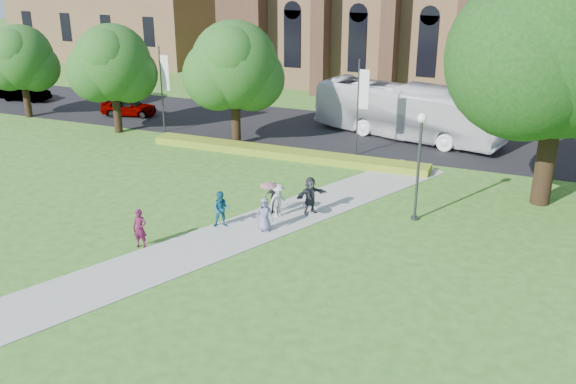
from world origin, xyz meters
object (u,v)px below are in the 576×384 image
at_px(large_tree, 565,36).
at_px(car_1, 25,92).
at_px(streetlamp, 419,154).
at_px(tour_coach, 407,111).
at_px(car_0, 129,107).
at_px(pedestrian_0, 140,228).

height_order(large_tree, car_1, large_tree).
relative_size(streetlamp, tour_coach, 0.40).
relative_size(car_0, pedestrian_0, 2.40).
bearing_deg(pedestrian_0, tour_coach, 63.05).
bearing_deg(streetlamp, large_tree, 39.29).
xyz_separation_m(large_tree, pedestrian_0, (-15.93, -12.03, -7.46)).
xyz_separation_m(car_1, pedestrian_0, (25.24, -20.17, 0.19)).
height_order(tour_coach, car_1, tour_coach).
bearing_deg(large_tree, streetlamp, -140.71).
bearing_deg(pedestrian_0, large_tree, 28.24).
bearing_deg(car_0, car_1, 70.38).
distance_m(car_1, pedestrian_0, 32.31).
relative_size(streetlamp, car_1, 1.24).
distance_m(car_0, pedestrian_0, 23.82).
bearing_deg(large_tree, tour_coach, 134.24).
xyz_separation_m(tour_coach, car_1, (-32.19, -1.07, -1.13)).
bearing_deg(tour_coach, streetlamp, -151.35).
bearing_deg(large_tree, pedestrian_0, -142.93).
relative_size(tour_coach, pedestrian_0, 7.55).
relative_size(tour_coach, car_0, 3.15).
bearing_deg(car_0, pedestrian_0, -158.16).
bearing_deg(car_1, streetlamp, -116.38).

